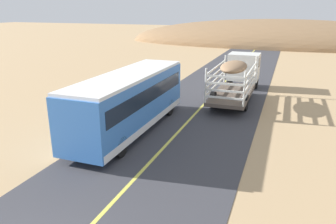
# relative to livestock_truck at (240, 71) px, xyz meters

# --- Properties ---
(livestock_truck) EXTENTS (2.53, 9.70, 3.02)m
(livestock_truck) POSITION_rel_livestock_truck_xyz_m (0.00, 0.00, 0.00)
(livestock_truck) COLOR silver
(livestock_truck) RESTS_ON road_surface
(bus) EXTENTS (2.54, 10.00, 3.21)m
(bus) POSITION_rel_livestock_truck_xyz_m (-4.44, -10.38, -0.04)
(bus) COLOR #3872C6
(bus) RESTS_ON road_surface
(distant_hill) EXTENTS (59.53, 22.29, 9.18)m
(distant_hill) POSITION_rel_livestock_truck_xyz_m (1.40, 40.14, -1.79)
(distant_hill) COLOR olive
(distant_hill) RESTS_ON ground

